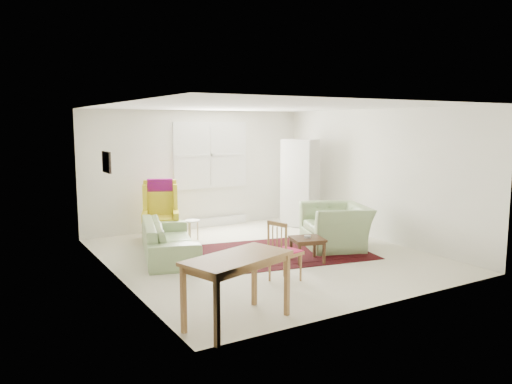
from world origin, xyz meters
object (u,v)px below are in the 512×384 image
stool (192,230)px  cabinet (300,183)px  sofa (169,232)px  desk_chair (285,251)px  desk (237,290)px  wingback_chair (160,210)px  coffee_table (307,250)px  armchair (336,222)px

stool → cabinet: bearing=0.0°
sofa → desk_chair: (0.93, -2.11, 0.02)m
stool → desk: desk is taller
sofa → wingback_chair: bearing=1.8°
desk_chair → cabinet: bearing=-52.9°
wingback_chair → coffee_table: bearing=-40.4°
stool → coffee_table: bearing=-67.3°
wingback_chair → cabinet: cabinet is taller
sofa → wingback_chair: size_ratio=1.79×
coffee_table → cabinet: (1.53, 2.36, 0.74)m
coffee_table → sofa: bearing=141.0°
desk → coffee_table: bearing=37.1°
cabinet → desk: 5.48m
coffee_table → desk_chair: (-0.86, -0.65, 0.24)m
cabinet → desk: size_ratio=1.54×
cabinet → desk: bearing=-153.2°
armchair → sofa: bearing=-88.7°
stool → desk: bearing=-106.5°
wingback_chair → desk: bearing=-78.2°
sofa → desk: size_ratio=1.69×
sofa → stool: bearing=-26.4°
sofa → cabinet: 3.49m
sofa → desk: 3.12m
wingback_chair → sofa: bearing=-83.0°
desk_chair → wingback_chair: bearing=-3.8°
armchair → desk_chair: (-1.86, -1.15, -0.03)m
desk → sofa: bearing=83.1°
armchair → coffee_table: armchair is taller
armchair → coffee_table: (-1.00, -0.50, -0.27)m
sofa → cabinet: cabinet is taller
wingback_chair → desk_chair: 3.41m
armchair → stool: size_ratio=3.03×
coffee_table → stool: bearing=112.7°
cabinet → coffee_table: bearing=-143.4°
coffee_table → armchair: bearing=26.6°
sofa → coffee_table: bearing=-113.5°
stool → armchair: bearing=-43.1°
sofa → wingback_chair: 1.29m
stool → desk_chair: (0.12, -3.01, 0.24)m
armchair → stool: 2.74m
armchair → cabinet: 1.99m
desk → cabinet: bearing=47.2°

